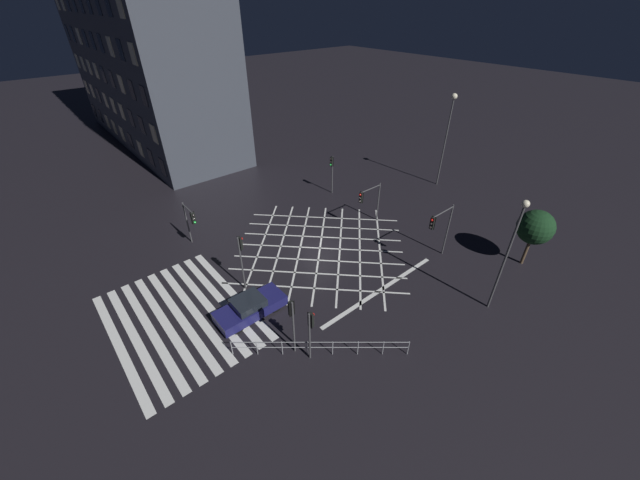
{
  "coord_description": "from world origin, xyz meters",
  "views": [
    {
      "loc": [
        17.72,
        -14.96,
        16.72
      ],
      "look_at": [
        0.0,
        0.0,
        0.79
      ],
      "focal_mm": 20.0,
      "sensor_mm": 36.0,
      "label": 1
    }
  ],
  "objects_px": {
    "street_lamp_east": "(511,242)",
    "street_tree_near": "(535,227)",
    "traffic_light_se_main": "(292,316)",
    "traffic_light_ne_cross": "(440,225)",
    "traffic_light_median_north": "(368,198)",
    "traffic_light_sw_main": "(191,219)",
    "traffic_light_se_cross": "(311,326)",
    "traffic_light_median_south": "(241,253)",
    "traffic_light_nw_cross": "(332,167)",
    "waiting_car": "(250,307)",
    "street_lamp_west": "(449,121)"
  },
  "relations": [
    {
      "from": "traffic_light_ne_cross",
      "to": "traffic_light_se_main",
      "type": "bearing_deg",
      "value": -0.41
    },
    {
      "from": "traffic_light_se_cross",
      "to": "street_tree_near",
      "type": "xyz_separation_m",
      "value": [
        3.66,
        17.53,
        0.72
      ]
    },
    {
      "from": "traffic_light_median_north",
      "to": "traffic_light_median_south",
      "type": "relative_size",
      "value": 0.85
    },
    {
      "from": "traffic_light_se_main",
      "to": "traffic_light_ne_cross",
      "type": "distance_m",
      "value": 13.11
    },
    {
      "from": "traffic_light_se_cross",
      "to": "street_lamp_east",
      "type": "distance_m",
      "value": 12.36
    },
    {
      "from": "traffic_light_se_main",
      "to": "street_lamp_west",
      "type": "distance_m",
      "value": 26.2
    },
    {
      "from": "traffic_light_median_north",
      "to": "traffic_light_nw_cross",
      "type": "relative_size",
      "value": 0.92
    },
    {
      "from": "waiting_car",
      "to": "traffic_light_se_cross",
      "type": "bearing_deg",
      "value": -79.71
    },
    {
      "from": "traffic_light_se_main",
      "to": "traffic_light_nw_cross",
      "type": "height_order",
      "value": "traffic_light_nw_cross"
    },
    {
      "from": "traffic_light_sw_main",
      "to": "street_tree_near",
      "type": "bearing_deg",
      "value": 45.33
    },
    {
      "from": "traffic_light_sw_main",
      "to": "street_tree_near",
      "type": "xyz_separation_m",
      "value": [
        17.73,
        17.93,
        0.51
      ]
    },
    {
      "from": "street_tree_near",
      "to": "waiting_car",
      "type": "height_order",
      "value": "street_tree_near"
    },
    {
      "from": "traffic_light_se_main",
      "to": "traffic_light_se_cross",
      "type": "relative_size",
      "value": 1.1
    },
    {
      "from": "traffic_light_sw_main",
      "to": "waiting_car",
      "type": "height_order",
      "value": "traffic_light_sw_main"
    },
    {
      "from": "traffic_light_se_main",
      "to": "street_lamp_east",
      "type": "distance_m",
      "value": 13.12
    },
    {
      "from": "traffic_light_sw_main",
      "to": "traffic_light_median_south",
      "type": "xyz_separation_m",
      "value": [
        6.73,
        0.57,
        0.36
      ]
    },
    {
      "from": "traffic_light_sw_main",
      "to": "traffic_light_se_cross",
      "type": "relative_size",
      "value": 1.07
    },
    {
      "from": "traffic_light_se_cross",
      "to": "traffic_light_sw_main",
      "type": "bearing_deg",
      "value": 91.66
    },
    {
      "from": "traffic_light_se_main",
      "to": "waiting_car",
      "type": "xyz_separation_m",
      "value": [
        -3.95,
        -0.44,
        -2.07
      ]
    },
    {
      "from": "street_tree_near",
      "to": "traffic_light_nw_cross",
      "type": "bearing_deg",
      "value": -169.68
    },
    {
      "from": "traffic_light_median_north",
      "to": "traffic_light_ne_cross",
      "type": "distance_m",
      "value": 6.84
    },
    {
      "from": "traffic_light_ne_cross",
      "to": "street_lamp_east",
      "type": "height_order",
      "value": "street_lamp_east"
    },
    {
      "from": "traffic_light_median_north",
      "to": "waiting_car",
      "type": "xyz_separation_m",
      "value": [
        2.77,
        -13.41,
        -2.01
      ]
    },
    {
      "from": "street_tree_near",
      "to": "traffic_light_sw_main",
      "type": "bearing_deg",
      "value": -134.67
    },
    {
      "from": "street_lamp_east",
      "to": "street_tree_near",
      "type": "bearing_deg",
      "value": 96.48
    },
    {
      "from": "traffic_light_se_cross",
      "to": "street_tree_near",
      "type": "bearing_deg",
      "value": -11.8
    },
    {
      "from": "traffic_light_se_main",
      "to": "waiting_car",
      "type": "bearing_deg",
      "value": 6.38
    },
    {
      "from": "traffic_light_se_cross",
      "to": "traffic_light_nw_cross",
      "type": "xyz_separation_m",
      "value": [
        -14.33,
        14.25,
        0.32
      ]
    },
    {
      "from": "traffic_light_ne_cross",
      "to": "waiting_car",
      "type": "distance_m",
      "value": 14.36
    },
    {
      "from": "traffic_light_ne_cross",
      "to": "street_tree_near",
      "type": "relative_size",
      "value": 0.98
    },
    {
      "from": "traffic_light_median_south",
      "to": "street_lamp_east",
      "type": "xyz_separation_m",
      "value": [
        11.71,
        11.1,
        2.06
      ]
    },
    {
      "from": "waiting_car",
      "to": "traffic_light_median_south",
      "type": "bearing_deg",
      "value": 65.85
    },
    {
      "from": "street_lamp_west",
      "to": "waiting_car",
      "type": "xyz_separation_m",
      "value": [
        3.61,
        -25.21,
        -6.07
      ]
    },
    {
      "from": "traffic_light_median_north",
      "to": "traffic_light_se_main",
      "type": "height_order",
      "value": "traffic_light_se_main"
    },
    {
      "from": "traffic_light_sw_main",
      "to": "street_lamp_east",
      "type": "distance_m",
      "value": 21.96
    },
    {
      "from": "traffic_light_ne_cross",
      "to": "street_lamp_west",
      "type": "distance_m",
      "value": 14.39
    },
    {
      "from": "traffic_light_se_cross",
      "to": "waiting_car",
      "type": "relative_size",
      "value": 0.77
    },
    {
      "from": "traffic_light_se_cross",
      "to": "street_lamp_east",
      "type": "relative_size",
      "value": 0.44
    },
    {
      "from": "traffic_light_ne_cross",
      "to": "street_tree_near",
      "type": "bearing_deg",
      "value": 136.85
    },
    {
      "from": "traffic_light_se_cross",
      "to": "street_lamp_east",
      "type": "height_order",
      "value": "street_lamp_east"
    },
    {
      "from": "traffic_light_se_cross",
      "to": "traffic_light_median_north",
      "type": "bearing_deg",
      "value": 31.73
    },
    {
      "from": "traffic_light_ne_cross",
      "to": "waiting_car",
      "type": "relative_size",
      "value": 0.97
    },
    {
      "from": "traffic_light_median_north",
      "to": "waiting_car",
      "type": "relative_size",
      "value": 0.8
    },
    {
      "from": "street_lamp_east",
      "to": "waiting_car",
      "type": "bearing_deg",
      "value": -127.53
    },
    {
      "from": "traffic_light_ne_cross",
      "to": "street_lamp_east",
      "type": "xyz_separation_m",
      "value": [
        5.29,
        -1.38,
        1.9
      ]
    },
    {
      "from": "traffic_light_se_main",
      "to": "street_lamp_west",
      "type": "xyz_separation_m",
      "value": [
        -7.56,
        24.77,
        4.0
      ]
    },
    {
      "from": "traffic_light_sw_main",
      "to": "street_lamp_west",
      "type": "bearing_deg",
      "value": 77.47
    },
    {
      "from": "traffic_light_median_south",
      "to": "street_tree_near",
      "type": "xyz_separation_m",
      "value": [
        11.0,
        17.36,
        0.16
      ]
    },
    {
      "from": "traffic_light_nw_cross",
      "to": "traffic_light_ne_cross",
      "type": "bearing_deg",
      "value": 83.16
    },
    {
      "from": "traffic_light_median_north",
      "to": "traffic_light_ne_cross",
      "type": "relative_size",
      "value": 0.83
    }
  ]
}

